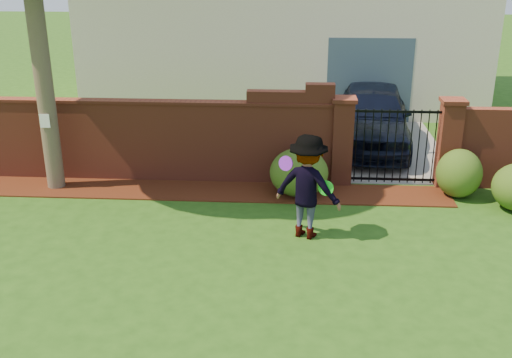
# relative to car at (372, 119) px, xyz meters

# --- Properties ---
(ground) EXTENTS (80.00, 80.00, 0.01)m
(ground) POSITION_rel_car_xyz_m (-3.31, -6.42, -0.79)
(ground) COLOR #244C13
(ground) RESTS_ON ground
(mulch_bed) EXTENTS (11.10, 1.08, 0.03)m
(mulch_bed) POSITION_rel_car_xyz_m (-4.26, -3.09, -0.77)
(mulch_bed) COLOR #3A160A
(mulch_bed) RESTS_ON ground
(brick_wall) EXTENTS (8.70, 0.31, 2.16)m
(brick_wall) POSITION_rel_car_xyz_m (-5.32, -2.42, 0.14)
(brick_wall) COLOR maroon
(brick_wall) RESTS_ON ground
(pillar_left) EXTENTS (0.50, 0.50, 1.88)m
(pillar_left) POSITION_rel_car_xyz_m (-0.91, -2.42, 0.17)
(pillar_left) COLOR maroon
(pillar_left) RESTS_ON ground
(pillar_right) EXTENTS (0.50, 0.50, 1.88)m
(pillar_right) POSITION_rel_car_xyz_m (1.29, -2.42, 0.17)
(pillar_right) COLOR maroon
(pillar_right) RESTS_ON ground
(iron_gate) EXTENTS (1.78, 0.03, 1.60)m
(iron_gate) POSITION_rel_car_xyz_m (0.19, -2.42, 0.07)
(iron_gate) COLOR black
(iron_gate) RESTS_ON ground
(driveway) EXTENTS (3.20, 8.00, 0.01)m
(driveway) POSITION_rel_car_xyz_m (0.19, 1.58, -0.78)
(driveway) COLOR gray
(driveway) RESTS_ON ground
(house) EXTENTS (12.40, 6.40, 6.30)m
(house) POSITION_rel_car_xyz_m (-2.31, 5.57, 2.38)
(house) COLOR beige
(house) RESTS_ON ground
(car) EXTENTS (2.33, 4.77, 1.57)m
(car) POSITION_rel_car_xyz_m (0.00, 0.00, 0.00)
(car) COLOR black
(car) RESTS_ON ground
(paper_notice) EXTENTS (0.20, 0.01, 0.28)m
(paper_notice) POSITION_rel_car_xyz_m (-6.91, -3.21, 0.72)
(paper_notice) COLOR white
(paper_notice) RESTS_ON tree
(shrub_left) EXTENTS (1.19, 1.19, 0.97)m
(shrub_left) POSITION_rel_car_xyz_m (-1.81, -3.13, -0.30)
(shrub_left) COLOR #264B16
(shrub_left) RESTS_ON ground
(shrub_middle) EXTENTS (0.91, 0.91, 1.00)m
(shrub_middle) POSITION_rel_car_xyz_m (1.40, -3.01, -0.29)
(shrub_middle) COLOR #264B16
(shrub_middle) RESTS_ON ground
(man) EXTENTS (1.36, 1.10, 1.84)m
(man) POSITION_rel_car_xyz_m (-1.70, -5.03, 0.14)
(man) COLOR gray
(man) RESTS_ON ground
(frisbee_purple) EXTENTS (0.27, 0.19, 0.26)m
(frisbee_purple) POSITION_rel_car_xyz_m (-2.06, -4.95, 0.54)
(frisbee_purple) COLOR purple
(frisbee_purple) RESTS_ON man
(frisbee_green) EXTENTS (0.27, 0.14, 0.26)m
(frisbee_green) POSITION_rel_car_xyz_m (-1.38, -5.19, 0.20)
(frisbee_green) COLOR #1AC822
(frisbee_green) RESTS_ON man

